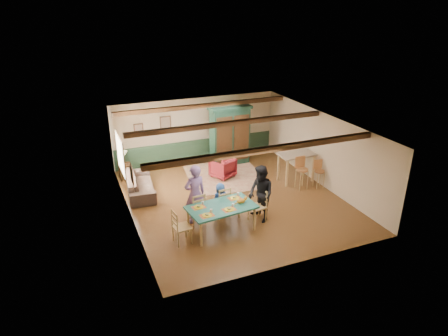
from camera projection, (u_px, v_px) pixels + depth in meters
name	position (u px, v px, depth m)	size (l,w,h in m)	color
floor	(233.00, 199.00, 13.89)	(8.00, 8.00, 0.00)	#553217
wall_back	(196.00, 130.00, 16.78)	(7.00, 0.02, 2.70)	beige
wall_left	(128.00, 179.00, 12.15)	(0.02, 8.00, 2.70)	beige
wall_right	(322.00, 149.00, 14.58)	(0.02, 8.00, 2.70)	beige
ceiling	(234.00, 124.00, 12.84)	(7.00, 8.00, 0.02)	white
wainscot_back	(197.00, 150.00, 17.11)	(6.95, 0.03, 0.90)	#1C3322
ceiling_beam_front	(268.00, 149.00, 10.91)	(6.95, 0.16, 0.16)	black
ceiling_beam_mid	(229.00, 123.00, 13.21)	(6.95, 0.16, 0.16)	black
ceiling_beam_back	(203.00, 106.00, 15.44)	(6.95, 0.16, 0.16)	black
window_left	(120.00, 154.00, 13.53)	(0.06, 1.60, 1.30)	white
picture_left_wall	(132.00, 174.00, 11.49)	(0.04, 0.42, 0.52)	gray
picture_back_a	(166.00, 123.00, 16.13)	(0.45, 0.04, 0.55)	gray
picture_back_b	(139.00, 129.00, 15.80)	(0.38, 0.04, 0.48)	gray
dining_table	(221.00, 219.00, 11.79)	(1.97, 1.10, 0.82)	#1E6056
dining_chair_far_left	(197.00, 208.00, 12.20)	(0.46, 0.48, 1.04)	tan
dining_chair_far_right	(222.00, 201.00, 12.58)	(0.46, 0.48, 1.04)	tan
dining_chair_end_left	(182.00, 226.00, 11.19)	(0.46, 0.48, 1.04)	tan
dining_chair_end_right	(257.00, 206.00, 12.31)	(0.46, 0.48, 1.04)	tan
person_man	(195.00, 194.00, 12.10)	(0.69, 0.45, 1.89)	#805DA0
person_woman	(261.00, 194.00, 12.21)	(0.88, 0.68, 1.81)	black
person_child	(220.00, 199.00, 12.64)	(0.54, 0.35, 1.10)	#27529F
cat	(241.00, 201.00, 11.77)	(0.39, 0.15, 0.20)	orange
place_setting_near_left	(207.00, 214.00, 11.12)	(0.44, 0.33, 0.11)	gold
place_setting_near_center	(229.00, 208.00, 11.44)	(0.44, 0.33, 0.11)	gold
place_setting_far_left	(199.00, 206.00, 11.57)	(0.44, 0.33, 0.11)	gold
place_setting_far_right	(235.00, 197.00, 12.10)	(0.44, 0.33, 0.11)	gold
area_rug	(223.00, 174.00, 15.82)	(2.83, 3.36, 0.01)	beige
armoire	(230.00, 135.00, 16.46)	(1.74, 0.70, 2.46)	#133024
armchair	(223.00, 168.00, 15.48)	(0.80, 0.82, 0.75)	#56111A
sofa	(140.00, 184.00, 14.19)	(2.29, 0.90, 0.67)	#352721
end_table	(125.00, 171.00, 15.35)	(0.48, 0.48, 0.59)	black
table_lamp	(124.00, 158.00, 15.13)	(0.30, 0.30, 0.54)	beige
counter_table	(296.00, 167.00, 15.06)	(1.33, 0.78, 1.11)	beige
bar_stool_left	(302.00, 173.00, 14.43)	(0.42, 0.46, 1.19)	#C3814C
bar_stool_right	(319.00, 174.00, 14.55)	(0.37, 0.40, 1.03)	#C3814C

